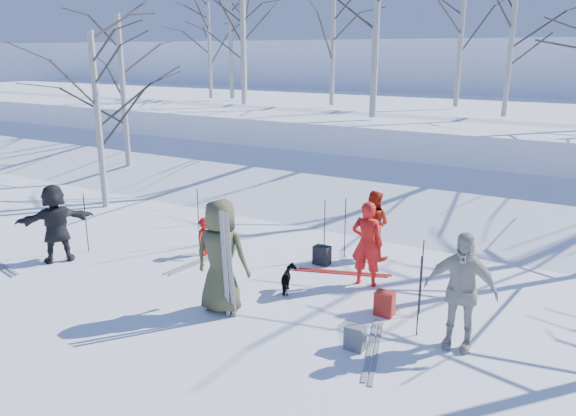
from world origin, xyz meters
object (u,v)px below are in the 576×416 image
Objects in this scene: backpack_red at (385,304)px; skier_redor_behind at (373,224)px; skier_red_north at (367,244)px; skier_grey_west at (56,223)px; skier_olive_center at (221,256)px; skier_cream_east at (460,291)px; backpack_dark at (322,255)px; backpack_grey at (355,338)px; dog at (289,280)px; skier_red_seated at (205,236)px.

skier_redor_behind is at bearing 116.93° from backpack_red.
skier_red_north is 6.54m from skier_grey_west.
skier_cream_east is (3.82, 0.82, -0.08)m from skier_olive_center.
backpack_grey is at bearing -54.26° from backpack_dark.
backpack_dark is at bearing 145.22° from skier_cream_east.
skier_red_north is 2.59m from backpack_grey.
backpack_dark is at bearing 142.21° from backpack_red.
skier_redor_behind reaches higher than backpack_grey.
backpack_grey is (0.05, -1.30, -0.02)m from backpack_red.
dog is at bearing -127.03° from skier_olive_center.
skier_olive_center is at bearing 74.29° from skier_redor_behind.
skier_red_seated is at bearing 155.69° from backpack_grey.
skier_red_seated reaches higher than dog.
dog is at bearing 146.50° from backpack_grey.
skier_olive_center is 1.17× the size of skier_grey_west.
skier_red_seated reaches higher than backpack_red.
dog is at bearing 35.85° from skier_red_north.
skier_red_seated is 4.98m from backpack_grey.
skier_red_north is 1.52m from skier_redor_behind.
dog is 1.48× the size of backpack_dark.
skier_cream_east is at bearing 34.06° from backpack_grey.
skier_grey_west is (-4.46, 0.09, -0.15)m from skier_olive_center.
skier_olive_center reaches higher than skier_grey_west.
backpack_grey is 0.95× the size of backpack_dark.
skier_red_north is 2.60m from skier_cream_east.
backpack_grey is (0.85, -2.36, -0.64)m from skier_red_north.
skier_olive_center is 2.88m from skier_red_seated.
skier_red_north is at bearing -161.92° from dog.
skier_cream_east is at bearing -18.02° from backpack_red.
skier_cream_east is 4.38× the size of backpack_red.
skier_redor_behind is at bearing -130.60° from dog.
skier_olive_center reaches higher than backpack_dark.
skier_olive_center is 3.36× the size of dog.
dog is (-3.22, 0.41, -0.67)m from skier_cream_east.
skier_red_north is 1.47m from backpack_red.
skier_red_seated is 0.47× the size of skier_cream_east.
skier_cream_east is at bearing -178.80° from skier_olive_center.
skier_olive_center is 1.20× the size of skier_red_north.
skier_redor_behind is 3.92m from skier_cream_east.
skier_red_seated is 2.72m from dog.
backpack_red is 2.56m from backpack_dark.
skier_cream_east is (5.82, -1.18, 0.49)m from skier_red_seated.
skier_redor_behind is 6.76m from skier_grey_west.
skier_red_north is 0.98× the size of skier_grey_west.
skier_redor_behind is 0.89× the size of skier_grey_west.
backpack_red is (1.27, -2.50, -0.54)m from skier_redor_behind.
dog is 2.32m from backpack_grey.
skier_olive_center reaches higher than skier_red_north.
skier_red_north is 0.90× the size of skier_cream_east.
skier_grey_west is 4.47× the size of backpack_grey.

